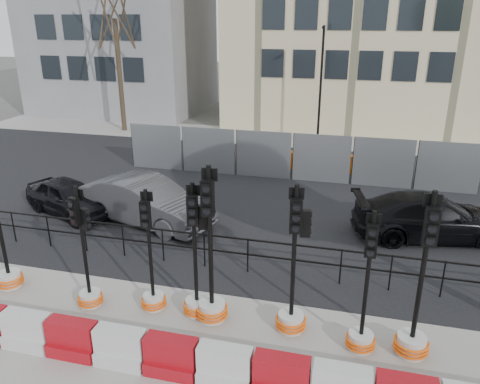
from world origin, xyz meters
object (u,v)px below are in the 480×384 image
(traffic_signal_d, at_px, (197,285))
(traffic_signal_h, at_px, (414,324))
(traffic_signal_a, at_px, (6,263))
(car_c, at_px, (432,217))
(car_a, at_px, (69,197))

(traffic_signal_d, height_order, traffic_signal_h, traffic_signal_h)
(traffic_signal_a, relative_size, car_c, 0.67)
(traffic_signal_h, bearing_deg, car_a, 153.92)
(traffic_signal_h, bearing_deg, traffic_signal_d, 174.57)
(traffic_signal_d, relative_size, car_a, 0.82)
(traffic_signal_a, xyz_separation_m, car_c, (10.57, 5.63, -0.01))
(traffic_signal_a, relative_size, car_a, 0.87)
(traffic_signal_d, relative_size, car_c, 0.64)
(traffic_signal_d, distance_m, car_c, 7.90)
(traffic_signal_a, bearing_deg, car_c, 13.93)
(traffic_signal_d, height_order, car_a, traffic_signal_d)
(traffic_signal_d, distance_m, car_a, 7.59)
(car_a, bearing_deg, traffic_signal_a, -142.59)
(traffic_signal_a, height_order, traffic_signal_d, traffic_signal_a)
(traffic_signal_h, height_order, car_a, traffic_signal_h)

